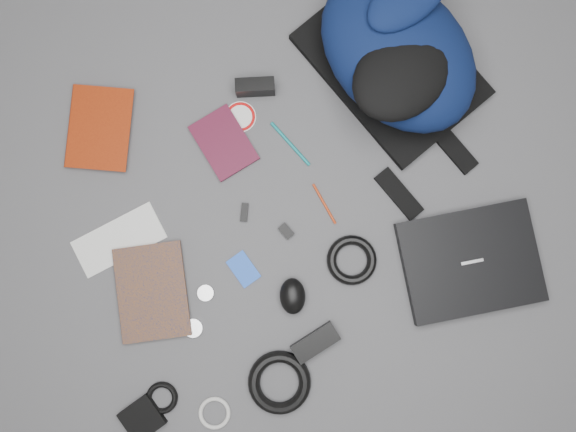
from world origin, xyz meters
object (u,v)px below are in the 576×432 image
object	(u,v)px
dvd_case	(224,143)
power_brick	(315,342)
laptop	(470,262)
textbook_red	(69,126)
pouch	(142,418)
compact_camera	(255,87)
mouse	(293,296)
backpack	(398,53)
comic_book	(118,297)

from	to	relation	value
dvd_case	power_brick	size ratio (longest dim) A/B	1.39
laptop	textbook_red	size ratio (longest dim) A/B	1.56
pouch	textbook_red	bearing A→B (deg)	87.61
compact_camera	mouse	bearing A→B (deg)	-82.76
backpack	pouch	distance (m)	1.15
laptop	compact_camera	xyz separation A→B (m)	(-0.40, 0.61, 0.01)
textbook_red	comic_book	distance (m)	0.48
power_brick	mouse	bearing A→B (deg)	84.09
laptop	power_brick	xyz separation A→B (m)	(-0.45, -0.08, -0.00)
backpack	textbook_red	world-z (taller)	backpack
pouch	comic_book	bearing A→B (deg)	84.98
mouse	power_brick	distance (m)	0.13
textbook_red	compact_camera	distance (m)	0.51
comic_book	power_brick	bearing A→B (deg)	-20.61
dvd_case	compact_camera	size ratio (longest dim) A/B	1.67
textbook_red	power_brick	distance (m)	0.87
comic_book	pouch	xyz separation A→B (m)	(-0.03, -0.32, 0.00)
laptop	comic_book	size ratio (longest dim) A/B	1.40
textbook_red	dvd_case	size ratio (longest dim) A/B	1.30
backpack	dvd_case	distance (m)	0.51
comic_book	compact_camera	bearing A→B (deg)	49.15
comic_book	compact_camera	size ratio (longest dim) A/B	2.42
dvd_case	mouse	distance (m)	0.45
compact_camera	mouse	xyz separation A→B (m)	(-0.07, -0.56, -0.00)
comic_book	pouch	distance (m)	0.32
textbook_red	mouse	distance (m)	0.75
dvd_case	pouch	distance (m)	0.75
backpack	mouse	size ratio (longest dim) A/B	5.43
compact_camera	mouse	distance (m)	0.56
laptop	textbook_red	xyz separation A→B (m)	(-0.91, 0.67, -0.01)
comic_book	backpack	bearing A→B (deg)	32.67
laptop	dvd_case	size ratio (longest dim) A/B	2.02
laptop	compact_camera	size ratio (longest dim) A/B	3.37
textbook_red	comic_book	world-z (taller)	textbook_red
backpack	pouch	size ratio (longest dim) A/B	5.55
textbook_red	dvd_case	bearing A→B (deg)	-1.36
backpack	textbook_red	xyz separation A→B (m)	(-0.88, 0.11, -0.09)
textbook_red	power_brick	bearing A→B (deg)	-36.14
laptop	power_brick	distance (m)	0.46
laptop	comic_book	xyz separation A→B (m)	(-0.91, 0.19, -0.01)
comic_book	laptop	bearing A→B (deg)	-2.15
textbook_red	pouch	size ratio (longest dim) A/B	2.42
pouch	mouse	bearing A→B (deg)	21.28
dvd_case	compact_camera	bearing A→B (deg)	28.31
textbook_red	dvd_case	world-z (taller)	textbook_red
backpack	dvd_case	world-z (taller)	backpack
comic_book	dvd_case	size ratio (longest dim) A/B	1.45
compact_camera	pouch	distance (m)	0.92
dvd_case	mouse	xyz separation A→B (m)	(0.05, -0.44, 0.02)
textbook_red	compact_camera	xyz separation A→B (m)	(0.51, -0.06, 0.02)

